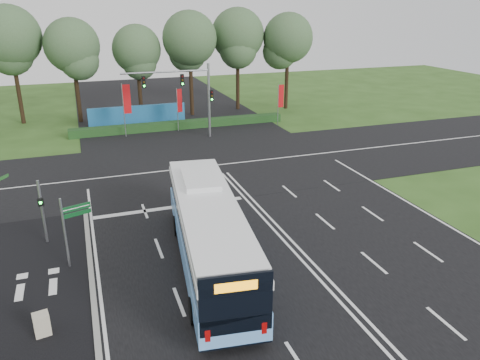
{
  "coord_description": "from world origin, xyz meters",
  "views": [
    {
      "loc": [
        -9.73,
        -22.02,
        12.19
      ],
      "look_at": [
        -1.35,
        2.0,
        2.54
      ],
      "focal_mm": 35.0,
      "sensor_mm": 36.0,
      "label": 1
    }
  ],
  "objects": [
    {
      "name": "ground",
      "position": [
        0.0,
        0.0,
        0.0
      ],
      "size": [
        120.0,
        120.0,
        0.0
      ],
      "primitive_type": "plane",
      "color": "#2D4E1A",
      "rests_on": "ground"
    },
    {
      "name": "road_cross",
      "position": [
        0.0,
        12.0,
        0.03
      ],
      "size": [
        120.0,
        14.0,
        0.05
      ],
      "primitive_type": "cube",
      "color": "black",
      "rests_on": "ground"
    },
    {
      "name": "blue_hoarding",
      "position": [
        -4.0,
        27.0,
        1.1
      ],
      "size": [
        10.0,
        0.3,
        2.2
      ],
      "primitive_type": "cube",
      "color": "#1A5A8F",
      "rests_on": "ground"
    },
    {
      "name": "banner_flag_left",
      "position": [
        -5.45,
        23.13,
        3.34
      ],
      "size": [
        0.76,
        0.1,
        5.16
      ],
      "rotation": [
        0.0,
        0.0,
        -0.05
      ],
      "color": "gray",
      "rests_on": "ground"
    },
    {
      "name": "kerb_strip",
      "position": [
        -10.1,
        -3.0,
        0.06
      ],
      "size": [
        0.25,
        18.0,
        0.12
      ],
      "primitive_type": "cube",
      "color": "gray",
      "rests_on": "ground"
    },
    {
      "name": "pedestrian_signal",
      "position": [
        -12.19,
        2.65,
        1.98
      ],
      "size": [
        0.32,
        0.42,
        3.62
      ],
      "rotation": [
        0.0,
        0.0,
        0.24
      ],
      "color": "gray",
      "rests_on": "ground"
    },
    {
      "name": "utility_cabinet",
      "position": [
        -12.07,
        -5.36,
        0.5
      ],
      "size": [
        0.68,
        0.6,
        0.99
      ],
      "primitive_type": "cube",
      "rotation": [
        0.0,
        0.0,
        0.18
      ],
      "color": "beige",
      "rests_on": "ground"
    },
    {
      "name": "road_main",
      "position": [
        0.0,
        0.0,
        0.02
      ],
      "size": [
        20.0,
        120.0,
        0.04
      ],
      "primitive_type": "cube",
      "color": "black",
      "rests_on": "ground"
    },
    {
      "name": "city_bus",
      "position": [
        -4.53,
        -2.57,
        1.89
      ],
      "size": [
        4.33,
        13.32,
        3.76
      ],
      "rotation": [
        0.0,
        0.0,
        -0.12
      ],
      "color": "#6AABF7",
      "rests_on": "ground"
    },
    {
      "name": "banner_flag_right",
      "position": [
        10.23,
        22.43,
        2.87
      ],
      "size": [
        0.65,
        0.07,
        4.38
      ],
      "rotation": [
        0.0,
        0.0,
        0.03
      ],
      "color": "gray",
      "rests_on": "ground"
    },
    {
      "name": "banner_flag_mid",
      "position": [
        -0.22,
        23.71,
        2.83
      ],
      "size": [
        0.59,
        0.3,
        4.33
      ],
      "rotation": [
        0.0,
        0.0,
        0.43
      ],
      "color": "gray",
      "rests_on": "ground"
    },
    {
      "name": "traffic_light_gantry",
      "position": [
        0.21,
        20.5,
        4.66
      ],
      "size": [
        8.41,
        0.28,
        7.0
      ],
      "color": "gray",
      "rests_on": "ground"
    },
    {
      "name": "bike_path",
      "position": [
        -12.5,
        -3.0,
        0.03
      ],
      "size": [
        5.0,
        18.0,
        0.06
      ],
      "primitive_type": "cube",
      "color": "black",
      "rests_on": "ground"
    },
    {
      "name": "eucalyptus_row",
      "position": [
        -3.79,
        31.42,
        8.47
      ],
      "size": [
        41.94,
        8.61,
        12.18
      ],
      "color": "black",
      "rests_on": "ground"
    },
    {
      "name": "hedge",
      "position": [
        0.0,
        24.5,
        0.4
      ],
      "size": [
        22.0,
        1.2,
        0.8
      ],
      "primitive_type": "cube",
      "color": "#163D19",
      "rests_on": "ground"
    },
    {
      "name": "street_sign",
      "position": [
        -10.75,
        -0.27,
        2.34
      ],
      "size": [
        1.37,
        0.51,
        3.67
      ],
      "rotation": [
        0.0,
        0.0,
        0.32
      ],
      "color": "gray",
      "rests_on": "ground"
    }
  ]
}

